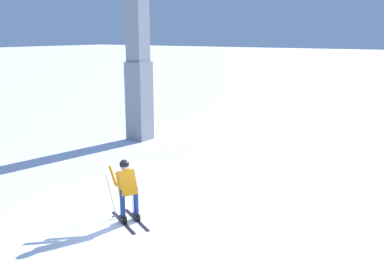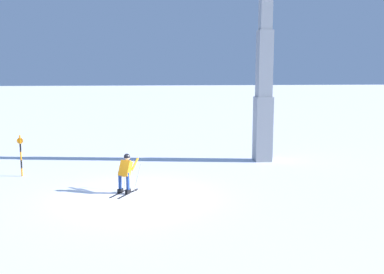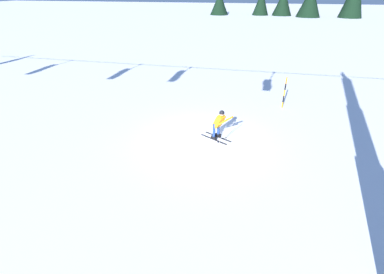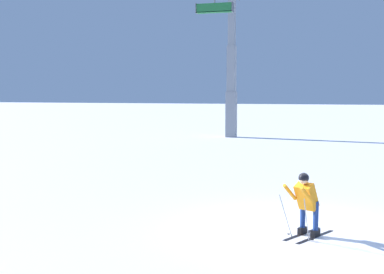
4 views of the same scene
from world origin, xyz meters
The scene contains 4 objects.
ground_plane centered at (0.00, 0.00, 0.00)m, with size 260.00×260.00×0.00m, color white.
skier_carving_main centered at (-0.67, -0.30, 0.91)m, with size 1.64×1.24×1.69m.
lift_tower_far centered at (25.05, 6.79, 4.53)m, with size 0.76×2.46×10.92m.
chairlift_seat_fourth centered at (19.44, 6.79, 8.83)m, with size 0.61×2.42×2.31m.
Camera 4 is at (-12.73, -0.95, 3.44)m, focal length 47.32 mm.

